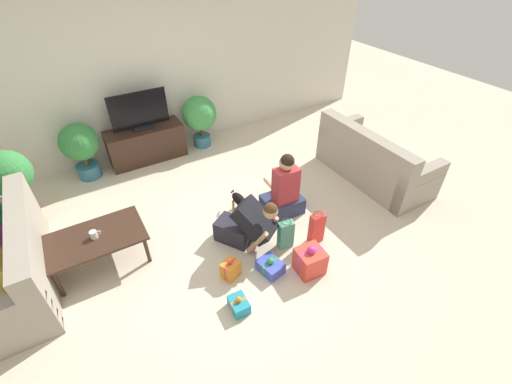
{
  "coord_description": "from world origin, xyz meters",
  "views": [
    {
      "loc": [
        -1.37,
        -2.91,
        3.16
      ],
      "look_at": [
        0.39,
        0.09,
        0.45
      ],
      "focal_mm": 24.0,
      "sensor_mm": 36.0,
      "label": 1
    }
  ],
  "objects_px": {
    "sofa_left": "(8,265)",
    "gift_box_d": "(231,269)",
    "person_kneeling": "(247,225)",
    "sofa_right": "(373,160)",
    "dog": "(241,201)",
    "gift_box_c": "(310,261)",
    "gift_box_a": "(239,305)",
    "gift_box_b": "(270,266)",
    "potted_plant_back_right": "(200,116)",
    "gift_bag_b": "(286,234)",
    "gift_bag_a": "(317,228)",
    "mug": "(94,234)",
    "coffee_table": "(95,240)",
    "potted_plant_corner_left": "(9,178)",
    "person_sitting": "(284,192)",
    "potted_plant_back_left": "(80,146)",
    "tv_console": "(147,144)",
    "tv": "(140,113)"
  },
  "relations": [
    {
      "from": "gift_box_a",
      "to": "gift_box_d",
      "type": "height_order",
      "value": "gift_box_d"
    },
    {
      "from": "dog",
      "to": "gift_box_b",
      "type": "bearing_deg",
      "value": -104.47
    },
    {
      "from": "gift_box_a",
      "to": "gift_box_c",
      "type": "xyz_separation_m",
      "value": [
        0.94,
        0.04,
        0.09
      ]
    },
    {
      "from": "sofa_left",
      "to": "dog",
      "type": "xyz_separation_m",
      "value": [
        2.7,
        -0.21,
        -0.1
      ]
    },
    {
      "from": "gift_box_b",
      "to": "gift_box_c",
      "type": "bearing_deg",
      "value": -29.05
    },
    {
      "from": "sofa_left",
      "to": "gift_box_b",
      "type": "xyz_separation_m",
      "value": [
        2.51,
        -1.27,
        -0.24
      ]
    },
    {
      "from": "potted_plant_corner_left",
      "to": "gift_box_c",
      "type": "height_order",
      "value": "potted_plant_corner_left"
    },
    {
      "from": "potted_plant_back_left",
      "to": "gift_box_c",
      "type": "distance_m",
      "value": 3.78
    },
    {
      "from": "sofa_right",
      "to": "gift_box_b",
      "type": "relative_size",
      "value": 5.59
    },
    {
      "from": "potted_plant_back_left",
      "to": "gift_bag_a",
      "type": "distance_m",
      "value": 3.69
    },
    {
      "from": "potted_plant_back_right",
      "to": "gift_bag_b",
      "type": "xyz_separation_m",
      "value": [
        -0.11,
        -2.82,
        -0.39
      ]
    },
    {
      "from": "person_kneeling",
      "to": "gift_bag_a",
      "type": "bearing_deg",
      "value": -59.14
    },
    {
      "from": "dog",
      "to": "mug",
      "type": "relative_size",
      "value": 3.82
    },
    {
      "from": "sofa_right",
      "to": "potted_plant_back_right",
      "type": "xyz_separation_m",
      "value": [
        -1.87,
        2.28,
        0.27
      ]
    },
    {
      "from": "sofa_left",
      "to": "gift_bag_b",
      "type": "distance_m",
      "value": 3.06
    },
    {
      "from": "person_sitting",
      "to": "sofa_left",
      "type": "bearing_deg",
      "value": -5.03
    },
    {
      "from": "coffee_table",
      "to": "gift_bag_b",
      "type": "height_order",
      "value": "coffee_table"
    },
    {
      "from": "gift_box_c",
      "to": "gift_bag_b",
      "type": "bearing_deg",
      "value": 92.83
    },
    {
      "from": "coffee_table",
      "to": "potted_plant_corner_left",
      "type": "height_order",
      "value": "potted_plant_corner_left"
    },
    {
      "from": "gift_bag_a",
      "to": "gift_bag_b",
      "type": "xyz_separation_m",
      "value": [
        -0.38,
        0.11,
        -0.02
      ]
    },
    {
      "from": "potted_plant_back_right",
      "to": "gift_box_b",
      "type": "distance_m",
      "value": 3.14
    },
    {
      "from": "potted_plant_back_left",
      "to": "person_sitting",
      "type": "bearing_deg",
      "value": -46.52
    },
    {
      "from": "potted_plant_back_left",
      "to": "gift_box_d",
      "type": "distance_m",
      "value": 3.1
    },
    {
      "from": "potted_plant_back_right",
      "to": "person_sitting",
      "type": "bearing_deg",
      "value": -84.43
    },
    {
      "from": "potted_plant_back_right",
      "to": "gift_box_d",
      "type": "xyz_separation_m",
      "value": [
        -0.91,
        -2.89,
        -0.47
      ]
    },
    {
      "from": "coffee_table",
      "to": "potted_plant_corner_left",
      "type": "distance_m",
      "value": 1.6
    },
    {
      "from": "sofa_left",
      "to": "gift_box_d",
      "type": "height_order",
      "value": "sofa_left"
    },
    {
      "from": "sofa_right",
      "to": "person_sitting",
      "type": "relative_size",
      "value": 1.88
    },
    {
      "from": "mug",
      "to": "tv_console",
      "type": "bearing_deg",
      "value": 60.36
    },
    {
      "from": "sofa_right",
      "to": "tv",
      "type": "relative_size",
      "value": 1.99
    },
    {
      "from": "person_kneeling",
      "to": "gift_bag_b",
      "type": "height_order",
      "value": "person_kneeling"
    },
    {
      "from": "dog",
      "to": "gift_box_a",
      "type": "distance_m",
      "value": 1.51
    },
    {
      "from": "gift_bag_b",
      "to": "mug",
      "type": "bearing_deg",
      "value": 156.51
    },
    {
      "from": "gift_bag_a",
      "to": "mug",
      "type": "height_order",
      "value": "mug"
    },
    {
      "from": "sofa_left",
      "to": "tv_console",
      "type": "relative_size",
      "value": 1.45
    },
    {
      "from": "gift_bag_a",
      "to": "gift_bag_b",
      "type": "bearing_deg",
      "value": 163.46
    },
    {
      "from": "person_kneeling",
      "to": "sofa_right",
      "type": "bearing_deg",
      "value": -26.04
    },
    {
      "from": "potted_plant_corner_left",
      "to": "mug",
      "type": "relative_size",
      "value": 8.31
    },
    {
      "from": "gift_box_b",
      "to": "potted_plant_back_right",
      "type": "bearing_deg",
      "value": 81.02
    },
    {
      "from": "coffee_table",
      "to": "sofa_right",
      "type": "bearing_deg",
      "value": -4.76
    },
    {
      "from": "coffee_table",
      "to": "gift_box_c",
      "type": "xyz_separation_m",
      "value": [
        2.02,
        -1.33,
        -0.22
      ]
    },
    {
      "from": "tv",
      "to": "gift_bag_b",
      "type": "height_order",
      "value": "tv"
    },
    {
      "from": "sofa_right",
      "to": "gift_box_c",
      "type": "relative_size",
      "value": 4.68
    },
    {
      "from": "potted_plant_back_left",
      "to": "tv_console",
      "type": "bearing_deg",
      "value": 2.96
    },
    {
      "from": "tv_console",
      "to": "person_kneeling",
      "type": "relative_size",
      "value": 1.52
    },
    {
      "from": "person_kneeling",
      "to": "dog",
      "type": "xyz_separation_m",
      "value": [
        0.21,
        0.55,
        -0.11
      ]
    },
    {
      "from": "coffee_table",
      "to": "gift_box_d",
      "type": "relative_size",
      "value": 4.03
    },
    {
      "from": "dog",
      "to": "gift_box_c",
      "type": "relative_size",
      "value": 1.2
    },
    {
      "from": "tv_console",
      "to": "dog",
      "type": "relative_size",
      "value": 2.69
    },
    {
      "from": "dog",
      "to": "gift_box_a",
      "type": "xyz_separation_m",
      "value": [
        -0.74,
        -1.31,
        -0.15
      ]
    }
  ]
}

